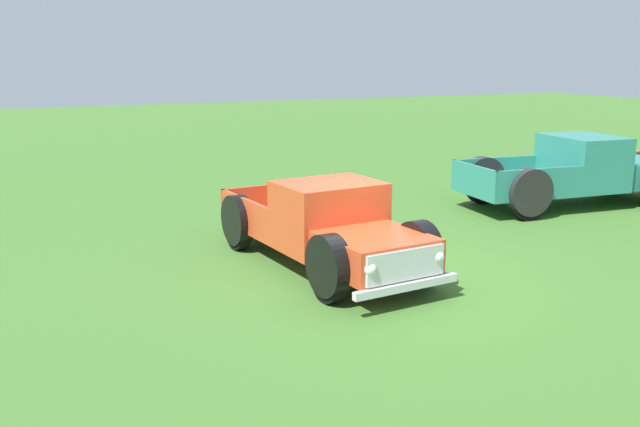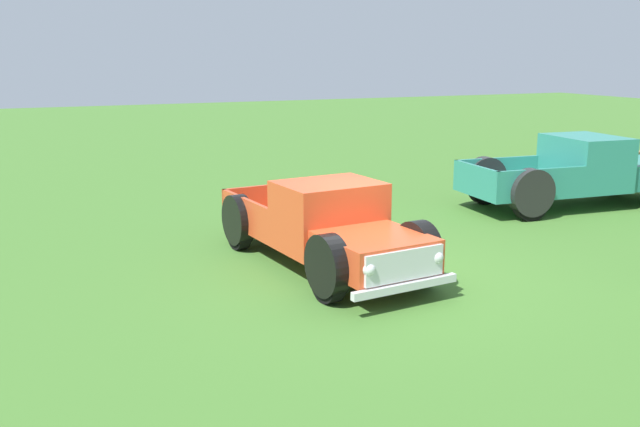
% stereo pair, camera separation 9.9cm
% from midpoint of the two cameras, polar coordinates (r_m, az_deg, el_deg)
% --- Properties ---
extents(ground_plane, '(80.00, 80.00, 0.00)m').
position_cam_midpoint_polar(ground_plane, '(11.54, 4.78, -4.97)').
color(ground_plane, '#3D6B28').
extents(pickup_truck_foreground, '(5.00, 2.33, 1.48)m').
position_cam_midpoint_polar(pickup_truck_foreground, '(11.54, 1.11, -1.28)').
color(pickup_truck_foreground, '#D14723').
rests_on(pickup_truck_foreground, ground_plane).
extents(pickup_truck_behind_right, '(2.45, 5.51, 1.64)m').
position_cam_midpoint_polar(pickup_truck_behind_right, '(17.69, 20.93, 3.13)').
color(pickup_truck_behind_right, '#2D8475').
rests_on(pickup_truck_behind_right, ground_plane).
extents(picnic_table, '(2.16, 1.95, 0.78)m').
position_cam_midpoint_polar(picnic_table, '(22.33, 22.48, 4.13)').
color(picnic_table, olive).
rests_on(picnic_table, ground_plane).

